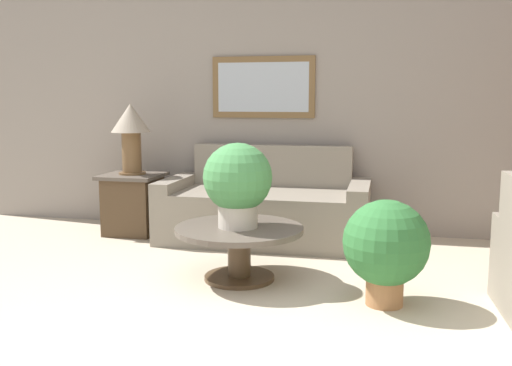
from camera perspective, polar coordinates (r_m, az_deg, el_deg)
name	(u,v)px	position (r m, az deg, el deg)	size (l,w,h in m)	color
wall_back	(307,102)	(5.75, 5.09, 8.08)	(7.20, 0.09, 2.60)	gray
couch_main	(265,210)	(5.40, 0.94, -2.68)	(1.94, 0.91, 0.88)	gray
coffee_table	(239,241)	(4.23, -1.69, -5.82)	(0.95, 0.95, 0.40)	#4C3823
side_table	(133,203)	(5.81, -12.17, -1.98)	(0.56, 0.56, 0.60)	#4C3823
table_lamp	(131,128)	(5.72, -12.40, 5.41)	(0.38, 0.38, 0.69)	brown
potted_plant_on_table	(238,181)	(4.13, -1.84, 0.16)	(0.50, 0.50, 0.62)	beige
potted_plant_floor	(386,246)	(3.78, 12.87, -6.14)	(0.56, 0.56, 0.70)	#9E6B42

